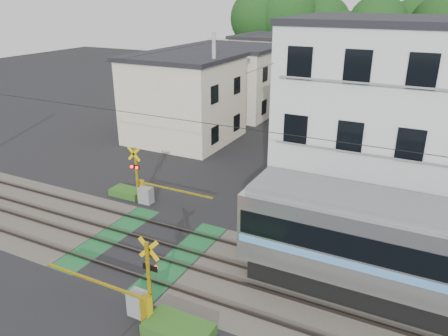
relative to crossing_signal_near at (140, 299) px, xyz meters
The scene contains 11 objects.
ground 4.53m from the crossing_signal_near, 125.29° to the left, with size 120.00×120.00×0.00m, color black.
track_bed 4.53m from the crossing_signal_near, 125.29° to the left, with size 120.00×120.00×0.14m.
crossing_signal_near is the anchor object (origin of this frame).
crossing_signal_far 8.95m from the crossing_signal_near, 125.29° to the left, with size 4.74×0.65×3.09m.
apartment_block 14.95m from the crossing_signal_near, 65.78° to the left, with size 10.20×8.36×9.30m.
houses_row 29.77m from the crossing_signal_near, 94.51° to the left, with size 22.07×31.35×6.80m.
tree_hill 51.81m from the crossing_signal_near, 94.31° to the left, with size 40.00×13.18×11.52m.
catenary 5.84m from the crossing_signal_near, 47.20° to the left, with size 60.00×5.04×7.00m.
utility_poles 27.12m from the crossing_signal_near, 97.77° to the left, with size 7.90×42.00×8.00m.
pedestrian 37.49m from the crossing_signal_near, 91.92° to the left, with size 0.60×0.39×1.64m, color #33303C.
weed_patches 3.70m from the crossing_signal_near, 103.09° to the left, with size 10.25×8.80×0.40m.
Camera 1 is at (10.53, -13.08, 10.20)m, focal length 35.00 mm.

